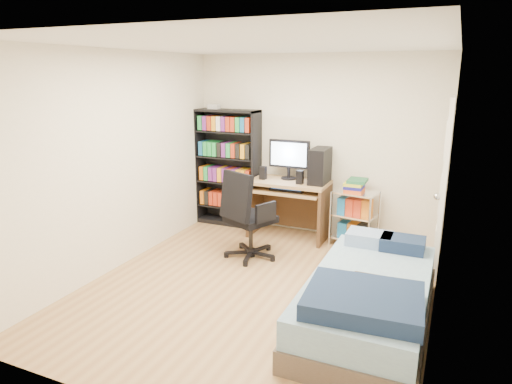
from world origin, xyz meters
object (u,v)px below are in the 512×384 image
at_px(office_chair, 248,230).
at_px(bed, 368,299).
at_px(media_shelf, 228,166).
at_px(computer_desk, 298,186).

xyz_separation_m(office_chair, bed, (1.66, -1.00, -0.09)).
bearing_deg(bed, office_chair, 148.98).
bearing_deg(bed, media_shelf, 139.95).
distance_m(media_shelf, office_chair, 1.49).
distance_m(media_shelf, computer_desk, 1.17).
height_order(media_shelf, bed, media_shelf).
distance_m(office_chair, bed, 1.94).
xyz_separation_m(media_shelf, office_chair, (0.84, -1.10, -0.53)).
bearing_deg(computer_desk, media_shelf, 174.09).
height_order(computer_desk, bed, computer_desk).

